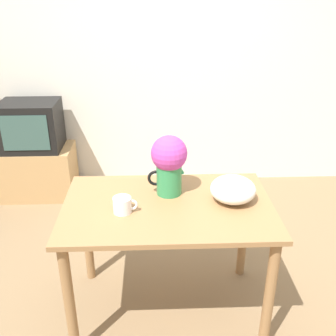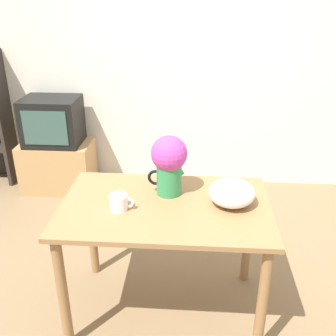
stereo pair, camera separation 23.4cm
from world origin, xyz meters
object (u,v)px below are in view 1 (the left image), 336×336
(coffee_mug, at_px, (123,205))
(tv_set, at_px, (31,126))
(white_bowl, at_px, (233,189))
(flower_vase, at_px, (169,161))

(coffee_mug, bearing_deg, tv_set, 120.21)
(white_bowl, bearing_deg, coffee_mug, -170.97)
(white_bowl, relative_size, tv_set, 0.49)
(coffee_mug, xyz_separation_m, tv_set, (-0.98, 1.69, -0.10))
(coffee_mug, bearing_deg, flower_vase, 38.07)
(flower_vase, xyz_separation_m, coffee_mug, (-0.27, -0.21, -0.17))
(coffee_mug, relative_size, tv_set, 0.26)
(flower_vase, height_order, coffee_mug, flower_vase)
(flower_vase, xyz_separation_m, tv_set, (-1.25, 1.48, -0.27))
(flower_vase, relative_size, white_bowl, 1.39)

